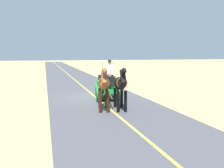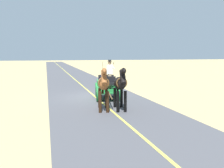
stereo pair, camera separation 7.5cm
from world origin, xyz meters
The scene contains 6 objects.
ground_plane centered at (0.00, 0.00, 0.00)m, with size 200.00×200.00×0.00m, color tan.
road_surface centered at (0.00, 0.00, 0.00)m, with size 6.11×160.00×0.01m, color #4C4C51.
road_centre_stripe centered at (0.00, 0.00, 0.01)m, with size 0.12×160.00×0.00m, color #DBCC4C.
horse_drawn_carriage centered at (-0.57, 0.89, 0.82)m, with size 1.81×4.51×2.50m.
horse_near_side centered at (-0.46, 3.95, 1.32)m, with size 0.79×2.15×2.21m.
horse_off_side centered at (0.37, 3.80, 1.32)m, with size 0.86×2.15×2.21m.
Camera 2 is at (3.10, 14.92, 2.81)m, focal length 37.07 mm.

